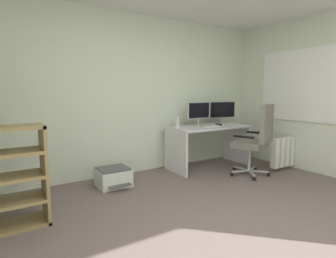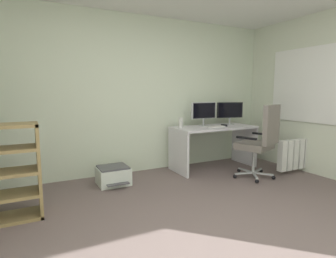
{
  "view_description": "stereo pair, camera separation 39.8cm",
  "coord_description": "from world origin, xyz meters",
  "views": [
    {
      "loc": [
        -1.86,
        -1.57,
        1.31
      ],
      "look_at": [
        0.28,
        1.75,
        0.78
      ],
      "focal_mm": 29.7,
      "sensor_mm": 36.0,
      "label": 1
    },
    {
      "loc": [
        -1.52,
        -1.77,
        1.31
      ],
      "look_at": [
        0.28,
        1.75,
        0.78
      ],
      "focal_mm": 29.7,
      "sensor_mm": 36.0,
      "label": 2
    }
  ],
  "objects": [
    {
      "name": "desktop_speaker",
      "position": [
        0.7,
        2.13,
        0.81
      ],
      "size": [
        0.07,
        0.07,
        0.17
      ],
      "primitive_type": "cylinder",
      "color": "silver",
      "rests_on": "desk"
    },
    {
      "name": "monitor_main",
      "position": [
        1.18,
        2.18,
        0.97
      ],
      "size": [
        0.5,
        0.18,
        0.41
      ],
      "color": "#B2B5B7",
      "rests_on": "desk"
    },
    {
      "name": "window_frame",
      "position": [
        2.52,
        1.23,
        1.42
      ],
      "size": [
        0.02,
        1.35,
        1.19
      ],
      "primitive_type": "cube",
      "color": "white"
    },
    {
      "name": "ground_plane",
      "position": [
        0.0,
        0.0,
        -0.01
      ],
      "size": [
        5.06,
        4.95,
        0.02
      ],
      "primitive_type": "cube",
      "color": "#6F5E5B",
      "rests_on": "ground"
    },
    {
      "name": "radiator",
      "position": [
        2.43,
        1.23,
        0.3
      ],
      "size": [
        0.91,
        0.1,
        0.49
      ],
      "color": "white",
      "rests_on": "ground"
    },
    {
      "name": "office_chair",
      "position": [
        1.58,
        1.25,
        0.61
      ],
      "size": [
        0.65,
        0.68,
        1.12
      ],
      "color": "#B7BABC",
      "rests_on": "ground"
    },
    {
      "name": "computer_mouse",
      "position": [
        1.46,
        1.98,
        0.74
      ],
      "size": [
        0.06,
        0.1,
        0.03
      ],
      "primitive_type": "cube",
      "rotation": [
        0.0,
        0.0,
        -0.03
      ],
      "color": "black",
      "rests_on": "desk"
    },
    {
      "name": "printer",
      "position": [
        -0.48,
        2.0,
        0.13
      ],
      "size": [
        0.43,
        0.48,
        0.26
      ],
      "color": "silver",
      "rests_on": "ground"
    },
    {
      "name": "window_pane",
      "position": [
        2.53,
        1.23,
        1.42
      ],
      "size": [
        0.01,
        1.27,
        1.11
      ],
      "primitive_type": "cube",
      "color": "white"
    },
    {
      "name": "wall_back",
      "position": [
        0.0,
        2.52,
        1.26
      ],
      "size": [
        5.06,
        0.1,
        2.52
      ],
      "primitive_type": "cube",
      "color": "silver",
      "rests_on": "ground"
    },
    {
      "name": "keyboard",
      "position": [
        1.24,
        1.95,
        0.74
      ],
      "size": [
        0.34,
        0.13,
        0.02
      ],
      "primitive_type": "cube",
      "rotation": [
        0.0,
        0.0,
        -0.01
      ],
      "color": "silver",
      "rests_on": "desk"
    },
    {
      "name": "monitor_secondary",
      "position": [
        1.74,
        2.18,
        0.97
      ],
      "size": [
        0.48,
        0.18,
        0.4
      ],
      "color": "#B2B5B7",
      "rests_on": "desk"
    },
    {
      "name": "desk",
      "position": [
        1.3,
        2.05,
        0.53
      ],
      "size": [
        1.42,
        0.65,
        0.73
      ],
      "color": "silver",
      "rests_on": "ground"
    }
  ]
}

